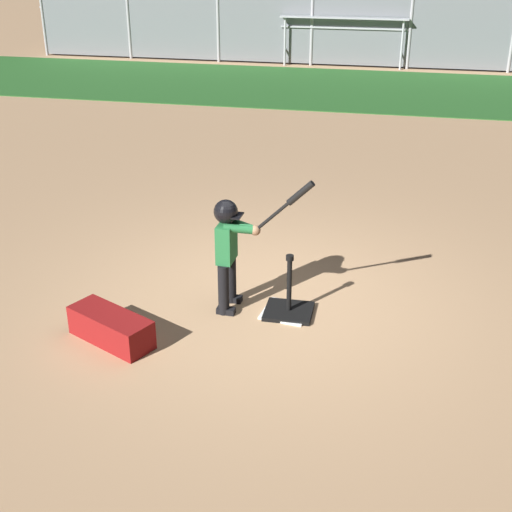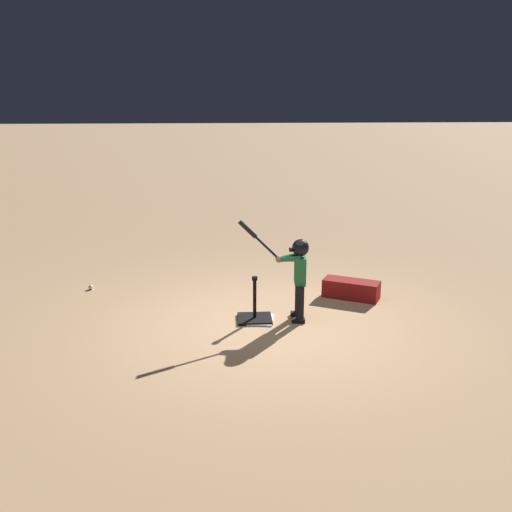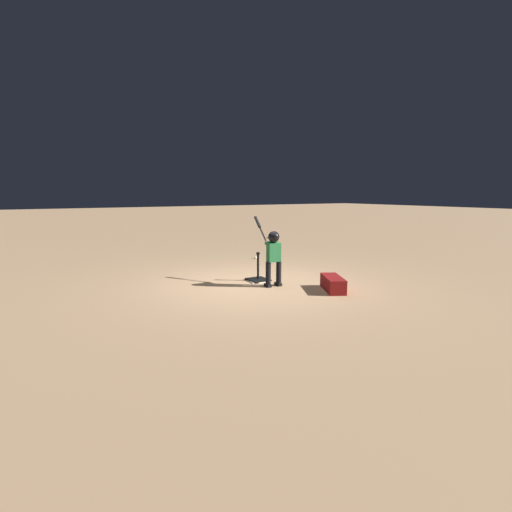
# 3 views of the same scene
# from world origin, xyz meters

# --- Properties ---
(ground_plane) EXTENTS (90.00, 90.00, 0.00)m
(ground_plane) POSITION_xyz_m (0.00, 0.00, 0.00)
(ground_plane) COLOR tan
(home_plate) EXTENTS (0.50, 0.50, 0.02)m
(home_plate) POSITION_xyz_m (0.16, -0.20, 0.01)
(home_plate) COLOR white
(home_plate) RESTS_ON ground_plane
(batting_tee) EXTENTS (0.47, 0.42, 0.63)m
(batting_tee) POSITION_xyz_m (0.19, -0.21, 0.08)
(batting_tee) COLOR black
(batting_tee) RESTS_ON ground_plane
(batter_child) EXTENTS (0.95, 0.36, 1.41)m
(batter_child) POSITION_xyz_m (-0.39, -0.21, 0.73)
(batter_child) COLOR black
(batter_child) RESTS_ON ground_plane
(baseball) EXTENTS (0.07, 0.07, 0.07)m
(baseball) POSITION_xyz_m (2.72, -1.65, 0.04)
(baseball) COLOR white
(baseball) RESTS_ON ground_plane
(equipment_bag) EXTENTS (0.89, 0.66, 0.28)m
(equipment_bag) POSITION_xyz_m (-1.32, -1.02, 0.14)
(equipment_bag) COLOR maroon
(equipment_bag) RESTS_ON ground_plane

